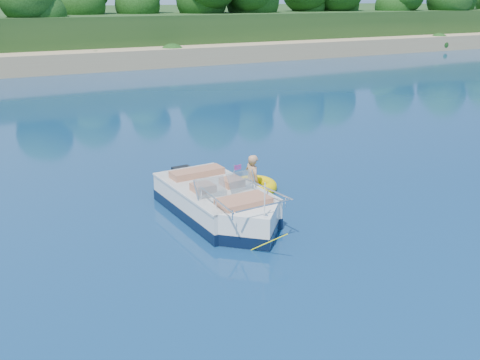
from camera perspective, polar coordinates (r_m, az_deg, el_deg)
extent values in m
plane|color=#0A274A|center=(12.68, 17.19, -8.03)|extent=(160.00, 160.00, 0.00)
cube|color=tan|center=(46.84, -17.63, 11.94)|extent=(170.00, 8.00, 2.00)
cube|color=#193816|center=(73.43, -21.74, 14.17)|extent=(170.00, 56.00, 6.00)
cylinder|color=black|center=(50.55, -18.84, 15.48)|extent=(0.44, 0.44, 3.60)
cylinder|color=black|center=(55.62, 3.14, 16.14)|extent=(0.44, 0.44, 2.60)
cylinder|color=black|center=(74.87, 22.05, 15.75)|extent=(0.44, 0.44, 3.00)
cube|color=white|center=(14.44, -2.82, -2.49)|extent=(2.15, 3.76, 1.01)
cube|color=white|center=(13.06, 0.80, -4.88)|extent=(1.93, 1.93, 1.01)
cube|color=black|center=(14.49, -2.81, -3.00)|extent=(2.18, 3.80, 0.29)
cube|color=black|center=(13.11, 0.80, -5.44)|extent=(1.97, 1.97, 0.29)
cube|color=tan|center=(14.58, -3.38, -1.09)|extent=(1.70, 2.65, 0.10)
cube|color=white|center=(14.27, -2.85, -0.70)|extent=(2.19, 3.76, 0.06)
cube|color=black|center=(16.11, -6.20, -0.09)|extent=(0.55, 0.37, 0.87)
cube|color=#8C9EA5|center=(13.42, -3.13, -0.73)|extent=(0.77, 0.31, 0.47)
cube|color=#8C9EA5|center=(13.82, 0.05, -0.11)|extent=(0.79, 0.40, 0.47)
cube|color=#AF6D50|center=(13.87, -3.96, -1.19)|extent=(0.56, 0.56, 0.39)
cube|color=#AF6D50|center=(14.26, -0.85, -0.57)|extent=(0.56, 0.56, 0.39)
cube|color=#AF6D50|center=(15.07, -4.60, 0.47)|extent=(1.54, 0.62, 0.37)
cube|color=#AF6D50|center=(13.01, 0.39, -2.63)|extent=(1.32, 0.80, 0.33)
cylinder|color=white|center=(12.13, 2.65, -2.12)|extent=(0.03, 0.03, 0.82)
cube|color=red|center=(13.66, -0.26, 1.36)|extent=(0.21, 0.03, 0.14)
cube|color=silver|center=(12.24, 2.75, -3.85)|extent=(0.10, 0.06, 0.05)
cylinder|color=#F7FF1B|center=(12.11, 3.03, -6.67)|extent=(0.44, 0.97, 0.74)
torus|color=#FFD200|center=(16.28, 1.48, -0.68)|extent=(1.76, 1.76, 0.38)
torus|color=#B91D09|center=(16.28, 1.48, -0.62)|extent=(1.45, 1.45, 0.12)
imported|color=tan|center=(16.36, 1.19, -0.94)|extent=(0.52, 0.93, 1.75)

